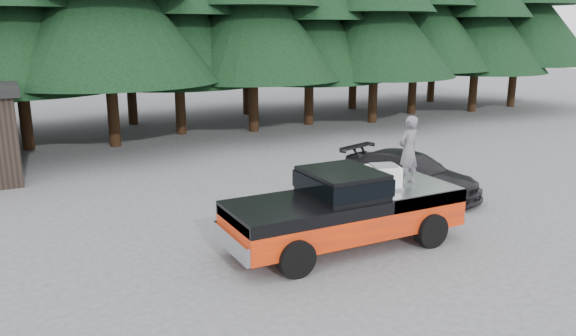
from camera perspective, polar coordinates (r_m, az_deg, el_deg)
name	(u,v)px	position (r m, az deg, el deg)	size (l,w,h in m)	color
ground	(279,256)	(13.27, -0.89, -8.90)	(120.00, 120.00, 0.00)	#47484A
pickup_truck	(345,220)	(13.66, 5.77, -5.31)	(6.00, 2.04, 1.33)	#EB3103
truck_cab	(342,183)	(13.31, 5.52, -1.48)	(1.66, 1.90, 0.59)	black
air_compressor	(383,178)	(13.99, 9.62, -0.96)	(0.77, 0.64, 0.53)	silver
man_on_bed	(408,150)	(14.33, 12.13, 1.77)	(0.64, 0.42, 1.74)	#515057
parked_car	(410,174)	(18.18, 12.33, -0.59)	(1.87, 4.61, 1.34)	black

